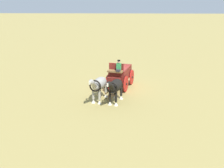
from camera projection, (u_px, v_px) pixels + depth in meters
ground_plane at (120, 87)px, 23.67m from camera, size 220.00×220.00×0.00m
show_wagon at (120, 74)px, 23.15m from camera, size 5.66×2.56×2.84m
draft_horse_near at (115, 87)px, 19.77m from camera, size 2.96×1.38×2.13m
draft_horse_off at (99, 85)px, 20.15m from camera, size 3.07×1.44×2.17m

